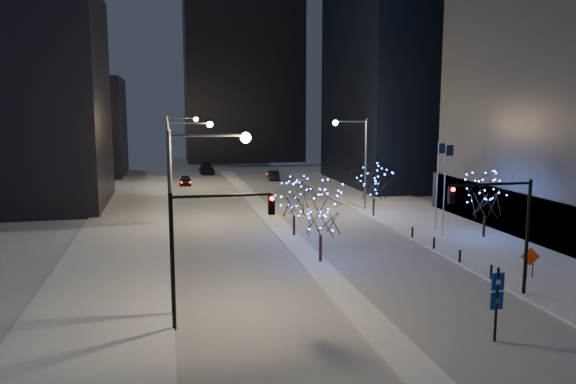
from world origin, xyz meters
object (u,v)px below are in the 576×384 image
object	(u,v)px
street_lamp_w_far	(175,142)
wayfinding_sign	(497,297)
traffic_signal_west	(204,237)
car_near	(185,180)
construction_sign	(530,259)
street_lamp_w_near	(191,196)
car_far	(207,169)
holiday_tree_plaza_far	(374,183)
traffic_signal_east	(505,219)
holiday_tree_median_near	(321,212)
street_lamp_w_mid	(180,157)
street_lamp_east	(358,152)
holiday_tree_median_far	(294,200)
holiday_tree_plaza_near	(486,197)
car_mid	(273,175)

from	to	relation	value
street_lamp_w_far	wayfinding_sign	world-z (taller)	street_lamp_w_far
traffic_signal_west	car_near	size ratio (longest dim) A/B	1.68
traffic_signal_west	construction_sign	world-z (taller)	traffic_signal_west
street_lamp_w_near	car_far	distance (m)	66.70
traffic_signal_west	holiday_tree_plaza_far	distance (m)	32.25
traffic_signal_east	holiday_tree_plaza_far	bearing A→B (deg)	86.44
street_lamp_w_near	holiday_tree_median_near	distance (m)	12.91
street_lamp_w_far	holiday_tree_median_near	world-z (taller)	street_lamp_w_far
street_lamp_w_mid	holiday_tree_median_near	world-z (taller)	street_lamp_w_mid
car_near	street_lamp_w_far	bearing A→B (deg)	-116.10
street_lamp_w_mid	street_lamp_east	bearing A→B (deg)	8.96
car_near	holiday_tree_median_near	distance (m)	44.95
street_lamp_w_mid	car_near	xyz separation A→B (m)	(1.32, 27.48, -5.79)
traffic_signal_east	construction_sign	world-z (taller)	traffic_signal_east
traffic_signal_east	holiday_tree_median_far	size ratio (longest dim) A/B	1.43
holiday_tree_median_far	holiday_tree_plaza_near	world-z (taller)	holiday_tree_plaza_near
traffic_signal_west	car_far	distance (m)	68.53
street_lamp_east	street_lamp_w_mid	bearing A→B (deg)	-171.04
traffic_signal_west	car_mid	xyz separation A→B (m)	(14.41, 57.95, -4.03)
traffic_signal_east	street_lamp_w_far	bearing A→B (deg)	109.32
street_lamp_w_mid	car_mid	size ratio (longest dim) A/B	2.24
holiday_tree_plaza_near	wayfinding_sign	distance (m)	22.69
car_mid	wayfinding_sign	world-z (taller)	wayfinding_sign
traffic_signal_west	wayfinding_sign	distance (m)	14.45
holiday_tree_median_far	holiday_tree_plaza_far	bearing A→B (deg)	35.32
street_lamp_east	holiday_tree_median_far	size ratio (longest dim) A/B	2.04
traffic_signal_west	holiday_tree_median_far	bearing A→B (deg)	64.79
street_lamp_w_far	holiday_tree_plaza_far	bearing A→B (deg)	-53.15
traffic_signal_east	car_near	size ratio (longest dim) A/B	1.68
holiday_tree_plaza_far	wayfinding_sign	xyz separation A→B (m)	(-5.50, -30.74, -1.25)
street_lamp_w_near	holiday_tree_plaza_near	xyz separation A→B (m)	(25.25, 12.95, -2.90)
traffic_signal_west	car_far	world-z (taller)	traffic_signal_west
traffic_signal_west	wayfinding_sign	world-z (taller)	traffic_signal_west
holiday_tree_median_near	construction_sign	size ratio (longest dim) A/B	2.79
construction_sign	street_lamp_w_mid	bearing A→B (deg)	149.72
car_far	holiday_tree_plaza_near	size ratio (longest dim) A/B	1.01
car_far	construction_sign	bearing A→B (deg)	-77.36
traffic_signal_west	car_near	bearing A→B (deg)	89.14
street_lamp_w_far	holiday_tree_median_far	bearing A→B (deg)	-74.05
street_lamp_east	car_near	world-z (taller)	street_lamp_east
car_far	traffic_signal_west	bearing A→B (deg)	-95.64
holiday_tree_median_far	traffic_signal_west	bearing A→B (deg)	-115.21
traffic_signal_east	car_far	distance (m)	68.51
car_near	construction_sign	distance (m)	54.75
holiday_tree_median_near	car_far	bearing A→B (deg)	94.01
street_lamp_w_mid	holiday_tree_median_near	xyz separation A→B (m)	(9.44, -16.62, -2.72)
car_near	wayfinding_sign	distance (m)	60.51
street_lamp_w_far	construction_sign	xyz separation A→B (m)	(21.71, -48.33, -5.13)
street_lamp_w_near	traffic_signal_west	distance (m)	2.70
holiday_tree_plaza_near	street_lamp_w_near	bearing A→B (deg)	-152.85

